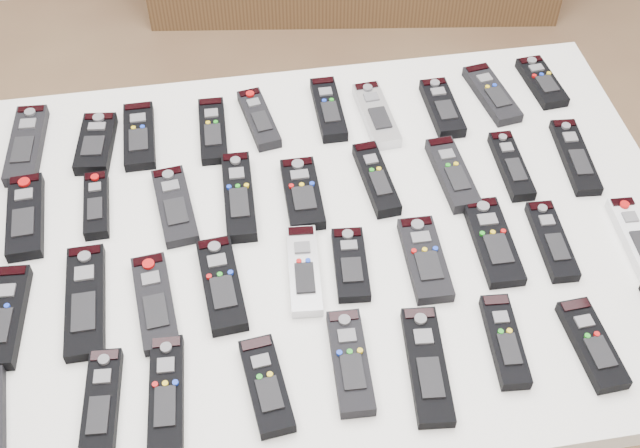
{
  "coord_description": "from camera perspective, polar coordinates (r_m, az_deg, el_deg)",
  "views": [
    {
      "loc": [
        -0.13,
        -0.92,
        1.83
      ],
      "look_at": [
        0.01,
        -0.04,
        0.8
      ],
      "focal_mm": 45.0,
      "sensor_mm": 36.0,
      "label": 1
    }
  ],
  "objects": [
    {
      "name": "remote_34",
      "position": [
        1.21,
        7.62,
        -9.93
      ],
      "size": [
        0.07,
        0.2,
        0.02
      ],
      "primitive_type": "cube",
      "rotation": [
        0.0,
        0.0,
        -0.1
      ],
      "color": "black",
      "rests_on": "table"
    },
    {
      "name": "remote_8",
      "position": [
        1.65,
        12.12,
        9.02
      ],
      "size": [
        0.08,
        0.17,
        0.02
      ],
      "primitive_type": "cube",
      "rotation": [
        0.0,
        0.0,
        0.15
      ],
      "color": "black",
      "rests_on": "table"
    },
    {
      "name": "remote_10",
      "position": [
        1.47,
        -20.21,
        0.51
      ],
      "size": [
        0.07,
        0.18,
        0.02
      ],
      "primitive_type": "cube",
      "rotation": [
        0.0,
        0.0,
        0.05
      ],
      "color": "black",
      "rests_on": "table"
    },
    {
      "name": "remote_9",
      "position": [
        1.7,
        15.49,
        9.7
      ],
      "size": [
        0.06,
        0.15,
        0.02
      ],
      "primitive_type": "cube",
      "rotation": [
        0.0,
        0.0,
        0.08
      ],
      "color": "black",
      "rests_on": "table"
    },
    {
      "name": "remote_11",
      "position": [
        1.45,
        -15.61,
        1.31
      ],
      "size": [
        0.04,
        0.15,
        0.02
      ],
      "primitive_type": "cube",
      "rotation": [
        0.0,
        0.0,
        0.02
      ],
      "color": "black",
      "rests_on": "table"
    },
    {
      "name": "ground",
      "position": [
        2.05,
        -0.57,
        -13.94
      ],
      "size": [
        4.0,
        4.0,
        0.0
      ],
      "primitive_type": "plane",
      "color": "brown",
      "rests_on": "ground"
    },
    {
      "name": "table",
      "position": [
        1.41,
        0.0,
        -2.06
      ],
      "size": [
        1.25,
        0.88,
        0.78
      ],
      "color": "white",
      "rests_on": "ground"
    },
    {
      "name": "remote_32",
      "position": [
        1.19,
        -3.83,
        -11.38
      ],
      "size": [
        0.07,
        0.16,
        0.02
      ],
      "primitive_type": "cube",
      "rotation": [
        0.0,
        0.0,
        0.11
      ],
      "color": "black",
      "rests_on": "table"
    },
    {
      "name": "remote_12",
      "position": [
        1.42,
        -10.28,
        1.28
      ],
      "size": [
        0.08,
        0.18,
        0.02
      ],
      "primitive_type": "cube",
      "rotation": [
        0.0,
        0.0,
        0.12
      ],
      "color": "black",
      "rests_on": "table"
    },
    {
      "name": "remote_7",
      "position": [
        1.6,
        8.68,
        8.15
      ],
      "size": [
        0.05,
        0.16,
        0.02
      ],
      "primitive_type": "cube",
      "rotation": [
        0.0,
        0.0,
        0.02
      ],
      "color": "black",
      "rests_on": "table"
    },
    {
      "name": "remote_33",
      "position": [
        1.21,
        2.16,
        -9.77
      ],
      "size": [
        0.06,
        0.17,
        0.02
      ],
      "primitive_type": "cube",
      "rotation": [
        0.0,
        0.0,
        -0.05
      ],
      "color": "black",
      "rests_on": "table"
    },
    {
      "name": "remote_1",
      "position": [
        1.56,
        -15.65,
        5.54
      ],
      "size": [
        0.08,
        0.15,
        0.02
      ],
      "primitive_type": "cube",
      "rotation": [
        0.0,
        0.0,
        -0.12
      ],
      "color": "black",
      "rests_on": "table"
    },
    {
      "name": "remote_36",
      "position": [
        1.29,
        18.77,
        -8.1
      ],
      "size": [
        0.06,
        0.16,
        0.02
      ],
      "primitive_type": "cube",
      "rotation": [
        0.0,
        0.0,
        0.05
      ],
      "color": "black",
      "rests_on": "table"
    },
    {
      "name": "remote_6",
      "position": [
        1.57,
        4.02,
        7.74
      ],
      "size": [
        0.06,
        0.18,
        0.02
      ],
      "primitive_type": "cube",
      "rotation": [
        0.0,
        0.0,
        0.07
      ],
      "color": "#B7B7BC",
      "rests_on": "table"
    },
    {
      "name": "remote_13",
      "position": [
        1.42,
        -5.8,
        1.98
      ],
      "size": [
        0.06,
        0.2,
        0.02
      ],
      "primitive_type": "cube",
      "rotation": [
        0.0,
        0.0,
        -0.03
      ],
      "color": "black",
      "rests_on": "table"
    },
    {
      "name": "remote_21",
      "position": [
        1.29,
        -11.66,
        -5.48
      ],
      "size": [
        0.07,
        0.19,
        0.02
      ],
      "primitive_type": "cube",
      "rotation": [
        0.0,
        0.0,
        0.1
      ],
      "color": "black",
      "rests_on": "table"
    },
    {
      "name": "remote_4",
      "position": [
        1.56,
        -4.37,
        7.46
      ],
      "size": [
        0.07,
        0.16,
        0.02
      ],
      "primitive_type": "cube",
      "rotation": [
        0.0,
        0.0,
        0.16
      ],
      "color": "black",
      "rests_on": "table"
    },
    {
      "name": "remote_20",
      "position": [
        1.32,
        -16.34,
        -5.27
      ],
      "size": [
        0.06,
        0.21,
        0.02
      ],
      "primitive_type": "cube",
      "rotation": [
        0.0,
        0.0,
        0.02
      ],
      "color": "black",
      "rests_on": "table"
    },
    {
      "name": "remote_18",
      "position": [
        1.55,
        17.68,
        4.59
      ],
      "size": [
        0.06,
        0.19,
        0.02
      ],
      "primitive_type": "cube",
      "rotation": [
        0.0,
        0.0,
        -0.08
      ],
      "color": "black",
      "rests_on": "table"
    },
    {
      "name": "remote_19",
      "position": [
        1.34,
        -21.63,
        -6.16
      ],
      "size": [
        0.07,
        0.19,
        0.02
      ],
      "primitive_type": "cube",
      "rotation": [
        0.0,
        0.0,
        -0.07
      ],
      "color": "black",
      "rests_on": "table"
    },
    {
      "name": "remote_17",
      "position": [
        1.5,
        13.44,
        4.06
      ],
      "size": [
        0.05,
        0.16,
        0.02
      ],
      "primitive_type": "cube",
      "rotation": [
        0.0,
        0.0,
        -0.02
      ],
      "color": "black",
      "rests_on": "table"
    },
    {
      "name": "remote_16",
      "position": [
        1.47,
        9.4,
        3.53
      ],
      "size": [
        0.06,
        0.17,
        0.02
      ],
      "primitive_type": "cube",
      "rotation": [
        0.0,
        0.0,
        0.05
      ],
      "color": "black",
      "rests_on": "table"
    },
    {
      "name": "remote_2",
      "position": [
        1.56,
        -12.73,
        6.14
      ],
      "size": [
        0.06,
        0.17,
        0.02
      ],
      "primitive_type": "cube",
      "rotation": [
        0.0,
        0.0,
        0.0
      ],
      "color": "black",
      "rests_on": "table"
    },
    {
      "name": "remote_35",
      "position": [
        1.26,
        13.0,
        -8.1
      ],
      "size": [
        0.06,
        0.16,
        0.02
      ],
      "primitive_type": "cube",
      "rotation": [
        0.0,
        0.0,
        -0.08
      ],
      "color": "black",
      "rests_on": "table"
    },
    {
      "name": "remote_24",
      "position": [
        1.31,
        2.19,
        -2.88
      ],
      "size": [
        0.06,
        0.15,
        0.02
      ],
      "primitive_type": "cube",
      "rotation": [
        0.0,
        0.0,
        -0.09
      ],
      "color": "black",
      "rests_on": "table"
    },
    {
      "name": "remote_14",
      "position": [
        1.41,
        -1.26,
        2.17
      ],
      "size": [
        0.06,
        0.16,
        0.02
      ],
      "primitive_type": "cube",
      "rotation": [
        0.0,
        0.0,
        -0.01
      ],
      "color": "black",
      "rests_on": "table"
    },
    {
      "name": "remote_22",
      "position": [
        1.29,
        -7.02,
        -4.29
      ],
      "size": [
        0.07,
        0.18,
        0.02
      ],
      "primitive_type": "cube",
      "rotation": [
        0.0,
        0.0,
        0.07
      ],
      "color": "black",
      "rests_on": "table"
    },
    {
      "name": "remote_15",
      "position": [
        1.44,
        4.02,
        3.22
      ],
      "size": [
        0.06,
        0.17,
        0.02
      ],
      "primitive_type": "cube",
      "rotation": [
        0.0,
        0.0,
        0.08
      ],
      "color": "black",
      "rests_on": "table"
    },
    {
      "name": "remote_28",
      "position": [
        1.45,
        21.56,
        -0.93
      ],
      "size": [
        0.05,
        0.17,
        0.02
      ],
      "primitive_type": "cube",
      "rotation": [
        0.0,
        0.0,
        -0.05
      ],
      "color": "silver",
      "rests_on": "table"
    },
    {
      "name": "remote_30",
      "position": [
        1.21,
        -15.28,
        -12.23
      ],
      "size": [
        0.06,
        0.17,
        0.02
      ],
      "primitive_type": "cube",
      "rotation": [
        0.0,
        0.0,
        -0.08
      ],
      "color": "black",
      "rests_on": "table"
    },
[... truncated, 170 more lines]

